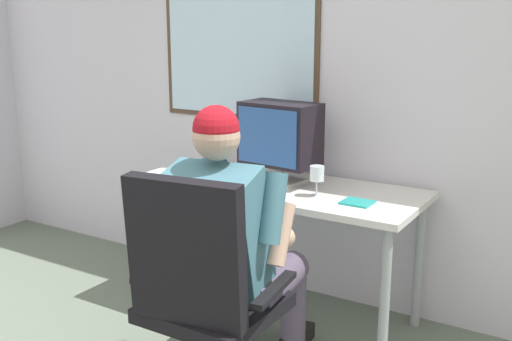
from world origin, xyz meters
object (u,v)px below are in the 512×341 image
object	(u,v)px
desk	(277,198)
wine_glass	(317,175)
cd_case	(357,202)
crt_monitor	(280,135)
office_chair	(201,285)
person_seated	(232,243)
book_stack	(214,167)

from	to	relation	value
desk	wine_glass	distance (m)	0.34
cd_case	crt_monitor	bearing A→B (deg)	163.81
office_chair	person_seated	bearing A→B (deg)	96.30
office_chair	wine_glass	world-z (taller)	office_chair
book_stack	office_chair	bearing A→B (deg)	-57.35
office_chair	book_stack	size ratio (longest dim) A/B	5.09
wine_glass	cd_case	bearing A→B (deg)	-3.75
wine_glass	book_stack	world-z (taller)	wine_glass
book_stack	cd_case	xyz separation A→B (m)	(0.92, -0.13, -0.03)
person_seated	wine_glass	bearing A→B (deg)	79.12
desk	office_chair	xyz separation A→B (m)	(0.19, -0.94, -0.09)
office_chair	crt_monitor	bearing A→B (deg)	101.70
book_stack	desk	bearing A→B (deg)	-3.42
crt_monitor	cd_case	world-z (taller)	crt_monitor
desk	crt_monitor	world-z (taller)	crt_monitor
office_chair	person_seated	size ratio (longest dim) A/B	0.81
person_seated	book_stack	xyz separation A→B (m)	(-0.59, 0.69, 0.12)
office_chair	crt_monitor	size ratio (longest dim) A/B	2.37
crt_monitor	wine_glass	size ratio (longest dim) A/B	2.83
wine_glass	book_stack	bearing A→B (deg)	170.66
office_chair	wine_glass	xyz separation A→B (m)	(0.08, 0.85, 0.28)
desk	cd_case	bearing A→B (deg)	-11.80
desk	wine_glass	bearing A→B (deg)	-17.94
desk	wine_glass	world-z (taller)	wine_glass
person_seated	book_stack	size ratio (longest dim) A/B	6.26
crt_monitor	cd_case	xyz separation A→B (m)	(0.51, -0.15, -0.25)
book_stack	crt_monitor	bearing A→B (deg)	2.44
book_stack	cd_case	world-z (taller)	book_stack
wine_glass	cd_case	xyz separation A→B (m)	(0.22, -0.01, -0.10)
book_stack	wine_glass	bearing A→B (deg)	-9.34
person_seated	cd_case	size ratio (longest dim) A/B	8.73
person_seated	book_stack	world-z (taller)	person_seated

